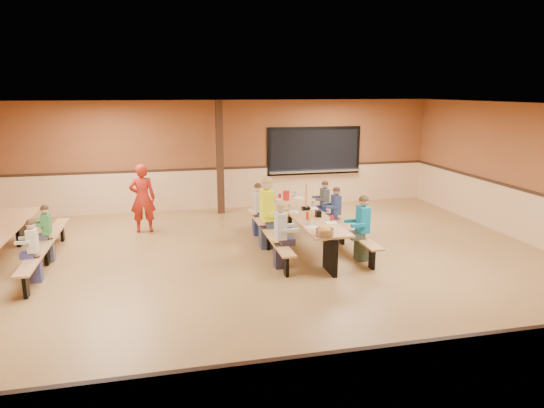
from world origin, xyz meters
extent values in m
plane|color=brown|center=(0.00, 0.00, 0.00)|extent=(12.00, 12.00, 0.00)
cube|color=brown|center=(0.00, 5.00, 1.50)|extent=(12.00, 0.04, 3.00)
cube|color=brown|center=(0.00, -5.00, 1.50)|extent=(12.00, 0.04, 3.00)
cube|color=brown|center=(6.00, 0.00, 1.50)|extent=(0.04, 10.00, 3.00)
cube|color=white|center=(0.00, 0.00, 3.00)|extent=(12.00, 10.00, 0.04)
cube|color=black|center=(2.60, 4.97, 1.55)|extent=(2.60, 0.06, 1.20)
cube|color=silver|center=(2.60, 4.88, 0.98)|extent=(2.70, 0.28, 0.06)
cube|color=black|center=(-0.20, 4.40, 1.50)|extent=(0.18, 0.18, 3.00)
cube|color=#BC7F4A|center=(1.20, 1.10, 0.72)|extent=(0.75, 3.60, 0.04)
cube|color=black|center=(1.20, -0.45, 0.35)|extent=(0.08, 0.60, 0.70)
cube|color=black|center=(1.20, 2.65, 0.35)|extent=(0.08, 0.60, 0.70)
cube|color=#BC7F4A|center=(0.38, 1.10, 0.43)|extent=(0.26, 3.60, 0.04)
cube|color=black|center=(0.38, 1.10, 0.21)|extent=(0.06, 0.18, 0.41)
cube|color=#BC7F4A|center=(2.03, 1.10, 0.43)|extent=(0.26, 3.60, 0.04)
cube|color=black|center=(2.03, 1.10, 0.21)|extent=(0.06, 0.18, 0.41)
cube|color=black|center=(-4.76, 2.69, 0.35)|extent=(0.08, 0.60, 0.70)
cube|color=#BC7F4A|center=(-3.94, 1.14, 0.43)|extent=(0.26, 3.60, 0.04)
cube|color=black|center=(-3.94, 1.14, 0.21)|extent=(0.06, 0.18, 0.41)
imported|color=#AE2013|center=(-2.19, 3.00, 0.81)|extent=(0.60, 0.40, 1.62)
cylinder|color=red|center=(1.09, 2.36, 0.85)|extent=(0.16, 0.16, 0.22)
cube|color=black|center=(1.35, 0.74, 0.80)|extent=(0.10, 0.14, 0.13)
cylinder|color=yellow|center=(1.19, 0.69, 0.82)|extent=(0.06, 0.06, 0.17)
cylinder|color=#B2140F|center=(1.05, 0.53, 0.82)|extent=(0.06, 0.06, 0.17)
cube|color=black|center=(1.28, 1.36, 0.77)|extent=(0.16, 0.16, 0.06)
cube|color=#BC7F4A|center=(1.28, 1.36, 1.05)|extent=(0.02, 0.09, 0.50)
camera|label=1|loc=(-1.69, -8.37, 3.26)|focal=32.00mm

